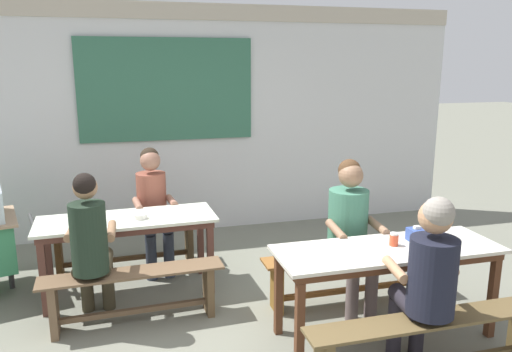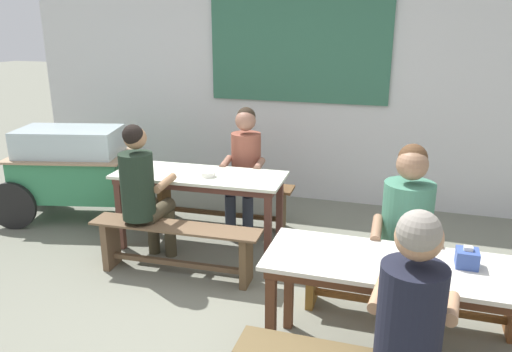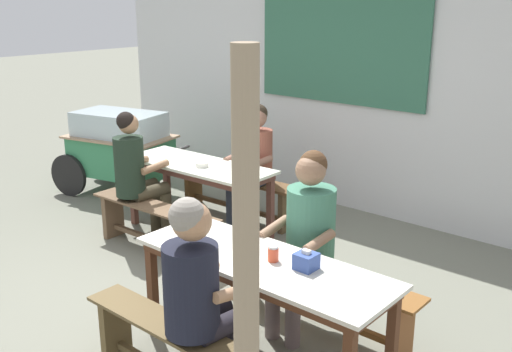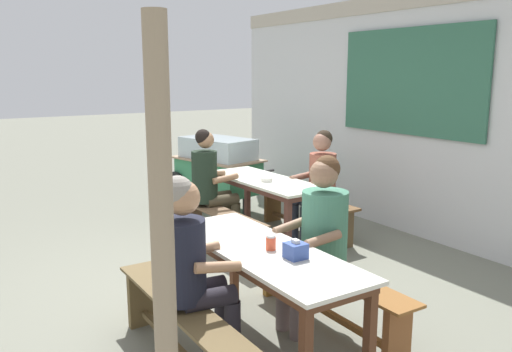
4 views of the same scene
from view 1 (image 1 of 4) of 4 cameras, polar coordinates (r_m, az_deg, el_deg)
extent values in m
plane|color=slate|center=(4.13, -2.93, -18.71)|extent=(40.00, 40.00, 0.00)
cube|color=silver|center=(6.42, -8.58, 5.32)|extent=(7.41, 0.12, 2.67)
cube|color=#33674F|center=(6.27, -10.17, 9.71)|extent=(2.12, 0.03, 1.24)
cube|color=#B5AA98|center=(6.41, -9.05, 18.13)|extent=(7.41, 0.20, 0.20)
cube|color=silver|center=(4.80, -14.58, -4.81)|extent=(1.65, 0.67, 0.03)
cube|color=brown|center=(4.82, -14.55, -5.31)|extent=(1.57, 0.61, 0.06)
cube|color=brown|center=(5.24, -6.38, -7.64)|extent=(0.06, 0.06, 0.66)
cube|color=brown|center=(4.80, -5.24, -9.62)|extent=(0.06, 0.06, 0.66)
cube|color=brown|center=(5.20, -22.67, -8.80)|extent=(0.06, 0.06, 0.66)
cube|color=brown|center=(4.74, -23.17, -10.93)|extent=(0.06, 0.06, 0.66)
cube|color=silver|center=(4.07, 14.88, -8.10)|extent=(1.79, 0.62, 0.03)
cube|color=#56311D|center=(4.08, 14.84, -8.68)|extent=(1.71, 0.56, 0.06)
cube|color=#56311D|center=(4.84, 21.66, -10.33)|extent=(0.06, 0.06, 0.66)
cube|color=#56311D|center=(4.49, 25.47, -12.52)|extent=(0.06, 0.06, 0.66)
cube|color=#56311D|center=(4.12, 2.59, -13.53)|extent=(0.06, 0.06, 0.66)
cube|color=#56311D|center=(3.71, 5.01, -16.76)|extent=(0.06, 0.06, 0.66)
cube|color=brown|center=(5.47, -14.76, -5.79)|extent=(1.60, 0.34, 0.03)
cube|color=brown|center=(5.61, -7.68, -7.52)|extent=(0.07, 0.24, 0.44)
cube|color=brown|center=(5.57, -21.64, -8.51)|extent=(0.07, 0.24, 0.44)
cube|color=brown|center=(5.59, -14.56, -9.12)|extent=(1.31, 0.09, 0.04)
cube|color=brown|center=(4.33, -13.92, -10.72)|extent=(1.52, 0.33, 0.02)
cube|color=brown|center=(4.50, -5.47, -12.73)|extent=(0.07, 0.23, 0.45)
cube|color=brown|center=(4.45, -22.17, -13.99)|extent=(0.07, 0.23, 0.45)
cube|color=brown|center=(4.48, -13.68, -14.77)|extent=(1.23, 0.09, 0.04)
cube|color=brown|center=(4.66, 10.93, -8.85)|extent=(1.67, 0.26, 0.02)
cube|color=brown|center=(5.09, 18.17, -10.22)|extent=(0.06, 0.22, 0.45)
cube|color=brown|center=(4.50, 2.41, -12.65)|extent=(0.06, 0.22, 0.45)
cube|color=brown|center=(4.80, 10.75, -12.68)|extent=(1.39, 0.05, 0.04)
cube|color=brown|center=(3.72, 19.43, -15.26)|extent=(1.80, 0.26, 0.02)
cylinder|color=#333333|center=(5.51, -26.26, -10.19)|extent=(0.05, 0.05, 0.26)
cylinder|color=#3F3F3F|center=(5.35, -24.22, -4.98)|extent=(0.19, 0.64, 0.04)
cylinder|color=#242129|center=(4.09, 18.00, -15.94)|extent=(0.11, 0.11, 0.47)
cylinder|color=#242129|center=(4.02, 15.60, -16.33)|extent=(0.11, 0.11, 0.47)
cylinder|color=#242129|center=(3.84, 19.35, -13.28)|extent=(0.17, 0.36, 0.13)
cylinder|color=#242129|center=(3.77, 16.86, -13.65)|extent=(0.17, 0.36, 0.13)
cylinder|color=black|center=(3.57, 19.54, -10.81)|extent=(0.32, 0.32, 0.53)
sphere|color=tan|center=(3.45, 19.90, -4.43)|extent=(0.23, 0.23, 0.23)
sphere|color=gray|center=(3.41, 20.18, -3.94)|extent=(0.21, 0.21, 0.21)
cylinder|color=tan|center=(3.80, 20.69, -9.64)|extent=(0.10, 0.31, 0.10)
cylinder|color=tan|center=(3.65, 15.65, -10.25)|extent=(0.10, 0.31, 0.09)
cylinder|color=#695958|center=(4.43, 10.97, -13.20)|extent=(0.11, 0.11, 0.47)
cylinder|color=#695958|center=(4.51, 13.07, -12.83)|extent=(0.11, 0.11, 0.47)
cylinder|color=#695958|center=(4.45, 10.20, -9.07)|extent=(0.13, 0.36, 0.13)
cylinder|color=#695958|center=(4.52, 12.27, -8.78)|extent=(0.13, 0.36, 0.13)
cylinder|color=#3E785F|center=(4.53, 10.48, -5.04)|extent=(0.35, 0.35, 0.56)
sphere|color=#8D674D|center=(4.40, 10.82, 0.09)|extent=(0.22, 0.22, 0.22)
sphere|color=#4C331E|center=(4.42, 10.66, 0.65)|extent=(0.20, 0.20, 0.20)
cylinder|color=#8D674D|center=(4.30, 9.16, -6.14)|extent=(0.07, 0.31, 0.11)
cylinder|color=#8D674D|center=(4.47, 13.76, -5.59)|extent=(0.07, 0.31, 0.10)
cylinder|color=#423B29|center=(4.73, -16.61, -11.79)|extent=(0.11, 0.11, 0.47)
cylinder|color=#423B29|center=(4.75, -18.82, -11.85)|extent=(0.11, 0.11, 0.47)
cylinder|color=#423B29|center=(4.46, -16.98, -9.39)|extent=(0.15, 0.39, 0.13)
cylinder|color=#423B29|center=(4.48, -19.30, -9.46)|extent=(0.15, 0.39, 0.13)
cylinder|color=black|center=(4.21, -18.61, -6.78)|extent=(0.29, 0.29, 0.58)
sphere|color=#9B704F|center=(4.11, -19.00, -1.23)|extent=(0.19, 0.19, 0.19)
sphere|color=black|center=(4.08, -19.07, -0.88)|extent=(0.18, 0.18, 0.18)
cylinder|color=#9B704F|center=(4.37, -16.24, -6.05)|extent=(0.08, 0.31, 0.10)
cylinder|color=#9B704F|center=(4.40, -20.51, -6.22)|extent=(0.08, 0.31, 0.09)
cylinder|color=#303644|center=(5.21, -11.90, -9.13)|extent=(0.11, 0.11, 0.47)
cylinder|color=#303644|center=(5.24, -9.94, -8.92)|extent=(0.11, 0.11, 0.47)
cylinder|color=#303644|center=(5.28, -12.38, -5.58)|extent=(0.17, 0.41, 0.13)
cylinder|color=#303644|center=(5.31, -10.45, -5.39)|extent=(0.17, 0.41, 0.13)
cylinder|color=brown|center=(5.40, -11.87, -2.38)|extent=(0.31, 0.31, 0.52)
sphere|color=#966551|center=(5.29, -12.03, 1.73)|extent=(0.21, 0.21, 0.21)
sphere|color=#2D2319|center=(5.31, -12.11, 2.18)|extent=(0.19, 0.19, 0.19)
cylinder|color=#966551|center=(5.20, -13.43, -3.18)|extent=(0.10, 0.31, 0.09)
cylinder|color=#966551|center=(5.26, -9.65, -2.84)|extent=(0.10, 0.31, 0.07)
cube|color=#354E99|center=(4.25, 17.90, -6.45)|extent=(0.13, 0.13, 0.10)
cube|color=white|center=(4.23, 17.96, -5.63)|extent=(0.05, 0.04, 0.02)
cylinder|color=#E14E2E|center=(4.10, 15.52, -7.10)|extent=(0.07, 0.07, 0.09)
cylinder|color=white|center=(4.08, 15.57, -6.41)|extent=(0.06, 0.06, 0.02)
cylinder|color=silver|center=(4.74, -13.15, -4.52)|extent=(0.13, 0.13, 0.04)
camera|label=2|loc=(1.89, 61.76, 5.47)|focal=34.84mm
camera|label=3|loc=(4.25, 67.98, 7.76)|focal=41.83mm
camera|label=4|loc=(5.07, 59.50, 4.26)|focal=36.90mm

